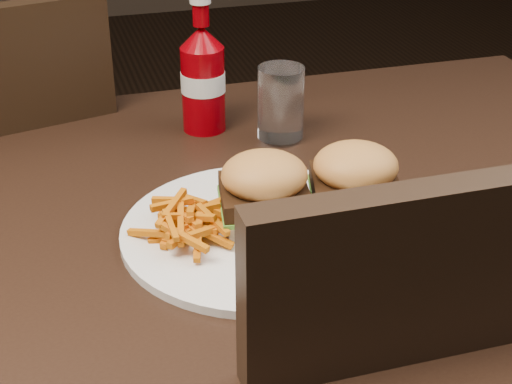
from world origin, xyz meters
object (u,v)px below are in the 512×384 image
object	(u,v)px
dining_table	(244,221)
ketchup_bottle	(203,90)
plate	(259,231)
tumbler	(281,102)

from	to	relation	value
dining_table	ketchup_bottle	size ratio (longest dim) A/B	9.75
plate	ketchup_bottle	xyz separation A→B (m)	(0.01, 0.30, 0.06)
ketchup_bottle	tumbler	distance (m)	0.11
plate	dining_table	bearing A→B (deg)	88.86
ketchup_bottle	plate	bearing A→B (deg)	-91.49
dining_table	tumbler	xyz separation A→B (m)	(0.10, 0.17, 0.08)
ketchup_bottle	tumbler	size ratio (longest dim) A/B	1.23
tumbler	dining_table	bearing A→B (deg)	-120.35
dining_table	tumbler	size ratio (longest dim) A/B	11.95
dining_table	plate	size ratio (longest dim) A/B	3.90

